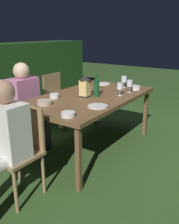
# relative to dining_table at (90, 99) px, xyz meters

# --- Properties ---
(ground_plane) EXTENTS (16.00, 16.00, 0.00)m
(ground_plane) POSITION_rel_dining_table_xyz_m (0.00, 0.00, -0.69)
(ground_plane) COLOR #385B28
(dining_table) EXTENTS (1.84, 1.03, 0.74)m
(dining_table) POSITION_rel_dining_table_xyz_m (0.00, 0.00, 0.00)
(dining_table) COLOR brown
(dining_table) RESTS_ON ground
(chair_side_right_a) EXTENTS (0.42, 0.40, 0.87)m
(chair_side_right_a) POSITION_rel_dining_table_xyz_m (-0.41, 0.91, -0.20)
(chair_side_right_a) COLOR #9E7A51
(chair_side_right_a) RESTS_ON ground
(person_in_pink) EXTENTS (0.38, 0.47, 1.15)m
(person_in_pink) POSITION_rel_dining_table_xyz_m (-0.41, 0.71, -0.05)
(person_in_pink) COLOR #C675A3
(person_in_pink) RESTS_ON ground
(chair_head_near) EXTENTS (0.40, 0.42, 0.87)m
(chair_head_near) POSITION_rel_dining_table_xyz_m (-1.17, 0.00, -0.20)
(chair_head_near) COLOR #9E7A51
(chair_head_near) RESTS_ON ground
(person_in_cream) EXTENTS (0.48, 0.38, 1.15)m
(person_in_cream) POSITION_rel_dining_table_xyz_m (-1.36, 0.00, -0.05)
(person_in_cream) COLOR white
(person_in_cream) RESTS_ON ground
(chair_side_right_b) EXTENTS (0.42, 0.40, 0.87)m
(chair_side_right_b) POSITION_rel_dining_table_xyz_m (0.41, 0.91, -0.20)
(chair_side_right_b) COLOR #9E7A51
(chair_side_right_b) RESTS_ON ground
(lantern_centerpiece) EXTENTS (0.15, 0.15, 0.27)m
(lantern_centerpiece) POSITION_rel_dining_table_xyz_m (-0.08, 0.02, 0.20)
(lantern_centerpiece) COLOR black
(lantern_centerpiece) RESTS_ON dining_table
(green_bottle_on_table) EXTENTS (0.07, 0.07, 0.29)m
(green_bottle_on_table) POSITION_rel_dining_table_xyz_m (0.01, -0.10, 0.16)
(green_bottle_on_table) COLOR #144723
(green_bottle_on_table) RESTS_ON dining_table
(wine_glass_a) EXTENTS (0.08, 0.08, 0.17)m
(wine_glass_a) POSITION_rel_dining_table_xyz_m (0.22, -0.32, 0.17)
(wine_glass_a) COLOR silver
(wine_glass_a) RESTS_ON dining_table
(wine_glass_b) EXTENTS (0.08, 0.08, 0.17)m
(wine_glass_b) POSITION_rel_dining_table_xyz_m (0.44, -0.35, 0.17)
(wine_glass_b) COLOR silver
(wine_glass_b) RESTS_ON dining_table
(wine_glass_c) EXTENTS (0.08, 0.08, 0.17)m
(wine_glass_c) POSITION_rel_dining_table_xyz_m (0.67, -0.15, 0.17)
(wine_glass_c) COLOR silver
(wine_glass_c) RESTS_ON dining_table
(plate_a) EXTENTS (0.20, 0.20, 0.01)m
(plate_a) POSITION_rel_dining_table_xyz_m (0.71, 0.22, 0.06)
(plate_a) COLOR white
(plate_a) RESTS_ON dining_table
(plate_b) EXTENTS (0.22, 0.22, 0.01)m
(plate_b) POSITION_rel_dining_table_xyz_m (-0.36, -0.35, 0.06)
(plate_b) COLOR silver
(plate_b) RESTS_ON dining_table
(bowl_olives) EXTENTS (0.17, 0.17, 0.05)m
(bowl_olives) POSITION_rel_dining_table_xyz_m (-0.62, 0.19, 0.08)
(bowl_olives) COLOR #BCAD8E
(bowl_olives) RESTS_ON dining_table
(bowl_bread) EXTENTS (0.12, 0.12, 0.06)m
(bowl_bread) POSITION_rel_dining_table_xyz_m (-0.35, 0.29, 0.08)
(bowl_bread) COLOR silver
(bowl_bread) RESTS_ON dining_table
(bowl_salad) EXTENTS (0.17, 0.17, 0.05)m
(bowl_salad) POSITION_rel_dining_table_xyz_m (0.65, -0.33, 0.08)
(bowl_salad) COLOR silver
(bowl_salad) RESTS_ON dining_table
(bowl_dip) EXTENTS (0.14, 0.14, 0.04)m
(bowl_dip) POSITION_rel_dining_table_xyz_m (-0.80, -0.29, 0.07)
(bowl_dip) COLOR silver
(bowl_dip) RESTS_ON dining_table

